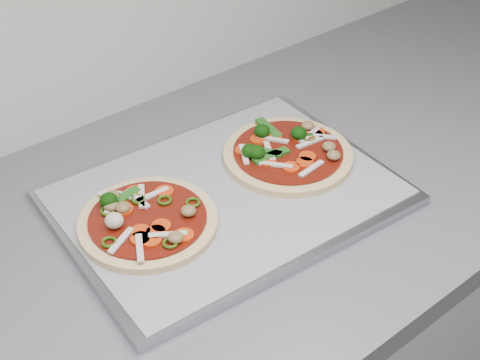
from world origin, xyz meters
TOP-DOWN VIEW (x-y plane):
  - countertop at (0.00, 1.30)m, footprint 3.60×0.60m
  - baking_tray at (-0.06, 1.30)m, footprint 0.48×0.37m
  - parchment at (-0.06, 1.30)m, footprint 0.45×0.34m
  - pizza_left at (-0.19, 1.31)m, footprint 0.19×0.19m
  - pizza_right at (0.05, 1.31)m, footprint 0.23×0.23m

SIDE VIEW (x-z plane):
  - countertop at x=0.00m, z-range 0.86..0.90m
  - baking_tray at x=-0.06m, z-range 0.90..0.91m
  - parchment at x=-0.06m, z-range 0.91..0.92m
  - pizza_left at x=-0.19m, z-range 0.91..0.94m
  - pizza_right at x=0.05m, z-range 0.91..0.94m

